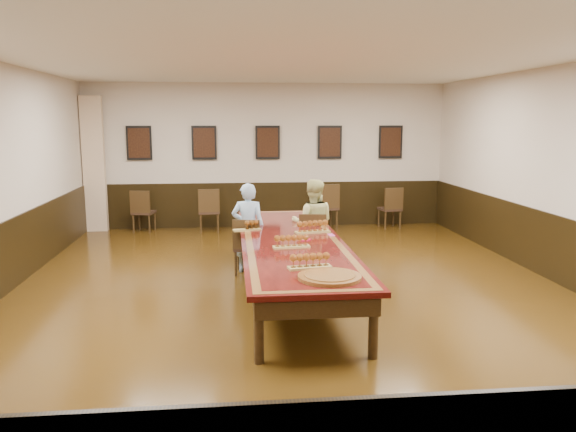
{
  "coord_description": "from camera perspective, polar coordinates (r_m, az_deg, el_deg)",
  "views": [
    {
      "loc": [
        -0.83,
        -7.6,
        2.4
      ],
      "look_at": [
        0.0,
        0.5,
        1.0
      ],
      "focal_mm": 35.0,
      "sensor_mm": 36.0,
      "label": 1
    }
  ],
  "objects": [
    {
      "name": "flight_b",
      "position": [
        8.26,
        2.51,
        -1.14
      ],
      "size": [
        0.54,
        0.28,
        0.19
      ],
      "color": "olive",
      "rests_on": "conference_table"
    },
    {
      "name": "chair_woman",
      "position": [
        9.14,
        2.52,
        -2.48
      ],
      "size": [
        0.5,
        0.54,
        0.93
      ],
      "primitive_type": null,
      "rotation": [
        0.0,
        0.0,
        2.98
      ],
      "color": "black",
      "rests_on": "floor"
    },
    {
      "name": "red_plate_grp",
      "position": [
        7.79,
        1.67,
        -2.4
      ],
      "size": [
        0.18,
        0.18,
        0.02
      ],
      "color": "#B60C31",
      "rests_on": "conference_table"
    },
    {
      "name": "curtain",
      "position": [
        12.79,
        -19.1,
        4.97
      ],
      "size": [
        0.45,
        0.18,
        2.9
      ],
      "primitive_type": "cube",
      "color": "#C9A98A",
      "rests_on": "floor"
    },
    {
      "name": "wall_back",
      "position": [
        12.66,
        -2.09,
        6.14
      ],
      "size": [
        8.0,
        0.02,
        3.2
      ],
      "primitive_type": "cube",
      "color": "beige",
      "rests_on": "floor"
    },
    {
      "name": "flight_a",
      "position": [
        8.46,
        -4.01,
        -1.01
      ],
      "size": [
        0.43,
        0.22,
        0.16
      ],
      "color": "olive",
      "rests_on": "conference_table"
    },
    {
      "name": "pink_phone",
      "position": [
        8.13,
        4.4,
        -1.93
      ],
      "size": [
        0.09,
        0.16,
        0.01
      ],
      "primitive_type": "cube",
      "rotation": [
        0.0,
        0.0,
        0.08
      ],
      "color": "#D647A3",
      "rests_on": "conference_table"
    },
    {
      "name": "posters",
      "position": [
        12.57,
        -2.08,
        7.48
      ],
      "size": [
        6.14,
        0.04,
        0.74
      ],
      "color": "black",
      "rests_on": "wall_back"
    },
    {
      "name": "wall_front",
      "position": [
        2.83,
        11.52,
        -6.89
      ],
      "size": [
        8.0,
        0.02,
        3.2
      ],
      "primitive_type": "cube",
      "color": "beige",
      "rests_on": "floor"
    },
    {
      "name": "chair_man",
      "position": [
        8.84,
        -4.11,
        -3.03
      ],
      "size": [
        0.48,
        0.51,
        0.89
      ],
      "primitive_type": null,
      "rotation": [
        0.0,
        0.0,
        3.0
      ],
      "color": "black",
      "rests_on": "floor"
    },
    {
      "name": "spare_chair_d",
      "position": [
        12.74,
        10.3,
        0.86
      ],
      "size": [
        0.5,
        0.53,
        0.93
      ],
      "primitive_type": null,
      "rotation": [
        0.0,
        0.0,
        3.29
      ],
      "color": "black",
      "rests_on": "floor"
    },
    {
      "name": "person_man",
      "position": [
        8.88,
        -4.07,
        -1.22
      ],
      "size": [
        0.56,
        0.41,
        1.43
      ],
      "primitive_type": "imported",
      "rotation": [
        0.0,
        0.0,
        3.0
      ],
      "color": "#508FC8",
      "rests_on": "floor"
    },
    {
      "name": "spare_chair_b",
      "position": [
        12.22,
        -8.02,
        0.6
      ],
      "size": [
        0.47,
        0.51,
        0.95
      ],
      "primitive_type": null,
      "rotation": [
        0.0,
        0.0,
        3.19
      ],
      "color": "black",
      "rests_on": "floor"
    },
    {
      "name": "spare_chair_c",
      "position": [
        12.43,
        3.83,
        0.99
      ],
      "size": [
        0.56,
        0.6,
        1.02
      ],
      "primitive_type": null,
      "rotation": [
        0.0,
        0.0,
        3.32
      ],
      "color": "black",
      "rests_on": "floor"
    },
    {
      "name": "carved_platter",
      "position": [
        5.93,
        4.24,
        -6.19
      ],
      "size": [
        0.72,
        0.72,
        0.05
      ],
      "color": "#552E11",
      "rests_on": "conference_table"
    },
    {
      "name": "spare_chair_a",
      "position": [
        12.48,
        -14.45,
        0.51
      ],
      "size": [
        0.52,
        0.55,
        0.92
      ],
      "primitive_type": null,
      "rotation": [
        0.0,
        0.0,
        2.94
      ],
      "color": "black",
      "rests_on": "floor"
    },
    {
      "name": "ceiling",
      "position": [
        7.68,
        0.39,
        15.81
      ],
      "size": [
        8.0,
        10.0,
        0.02
      ],
      "primitive_type": "cube",
      "color": "white",
      "rests_on": "floor"
    },
    {
      "name": "person_woman",
      "position": [
        9.18,
        2.54,
        -0.76
      ],
      "size": [
        0.8,
        0.67,
        1.45
      ],
      "primitive_type": "imported",
      "rotation": [
        0.0,
        0.0,
        2.98
      ],
      "color": "#D8D787",
      "rests_on": "floor"
    },
    {
      "name": "flight_d",
      "position": [
        6.3,
        2.23,
        -4.65
      ],
      "size": [
        0.51,
        0.22,
        0.18
      ],
      "color": "olive",
      "rests_on": "conference_table"
    },
    {
      "name": "conference_table",
      "position": [
        7.85,
        0.37,
        -3.42
      ],
      "size": [
        1.4,
        5.0,
        0.76
      ],
      "color": "#320808",
      "rests_on": "floor"
    },
    {
      "name": "floor",
      "position": [
        8.01,
        0.37,
        -7.74
      ],
      "size": [
        8.0,
        10.0,
        0.02
      ],
      "primitive_type": "cube",
      "color": "black",
      "rests_on": "ground"
    },
    {
      "name": "wainscoting",
      "position": [
        7.88,
        0.37,
        -4.2
      ],
      "size": [
        8.0,
        10.0,
        1.0
      ],
      "color": "black",
      "rests_on": "floor"
    },
    {
      "name": "wall_right",
      "position": [
        9.04,
        26.59,
        3.65
      ],
      "size": [
        0.02,
        10.0,
        3.2
      ],
      "primitive_type": "cube",
      "color": "beige",
      "rests_on": "floor"
    },
    {
      "name": "flight_c",
      "position": [
        7.3,
        0.35,
        -2.64
      ],
      "size": [
        0.49,
        0.2,
        0.18
      ],
      "color": "olive",
      "rests_on": "conference_table"
    }
  ]
}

